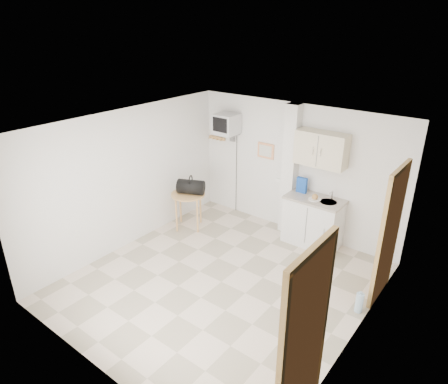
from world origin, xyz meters
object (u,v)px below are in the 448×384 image
Objects in this scene: round_table at (188,198)px; crt_television at (227,125)px; duffel_bag at (191,187)px; water_bottle at (359,302)px.

crt_television is at bearing 78.36° from round_table.
crt_television is 1.42m from duffel_bag.
duffel_bag reaches higher than water_bottle.
round_table is (-0.20, -0.97, -1.30)m from crt_television.
crt_television is at bearing 158.34° from water_bottle.
crt_television reaches higher than duffel_bag.
crt_television reaches higher than water_bottle.
round_table is 1.26× the size of duffel_bag.
water_bottle is at bearing -6.13° from round_table.
duffel_bag is 3.68m from water_bottle.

